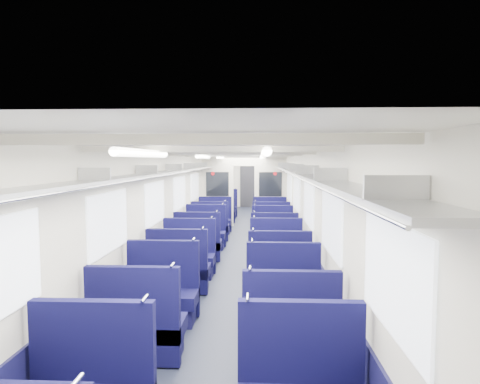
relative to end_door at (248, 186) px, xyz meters
The scene contains 33 objects.
floor 9.00m from the end_door, 90.00° to the right, with size 2.80×18.00×0.01m, color black.
ceiling 9.04m from the end_door, 90.00° to the right, with size 2.80×18.00×0.01m, color silver.
wall_left 9.05m from the end_door, 98.90° to the right, with size 0.02×18.00×2.35m, color beige.
dado_left 9.07m from the end_door, 98.81° to the right, with size 0.03×17.90×0.70m, color black.
wall_right 9.05m from the end_door, 81.10° to the right, with size 0.02×18.00×2.35m, color beige.
dado_right 9.07m from the end_door, 81.19° to the right, with size 0.03×17.90×0.70m, color black.
wall_far 0.19m from the end_door, 90.00° to the left, with size 2.80×0.02×2.35m, color beige.
luggage_rack_left 9.07m from the end_door, 97.73° to the right, with size 0.36×17.40×0.18m.
luggage_rack_right 9.07m from the end_door, 82.27° to the right, with size 0.36×17.40×0.18m.
windows 9.41m from the end_door, 90.00° to the right, with size 2.78×15.60×0.75m.
ceiling_fittings 9.29m from the end_door, 90.00° to the right, with size 2.70×16.06×0.11m.
end_door is the anchor object (origin of this frame).
bulkhead 5.59m from the end_door, 90.00° to the right, with size 2.80×0.10×2.35m.
seat_4 14.88m from the end_door, 93.20° to the right, with size 1.00×0.55×1.12m.
seat_5 14.97m from the end_door, 86.82° to the right, with size 1.00×0.55×1.12m.
seat_6 13.77m from the end_door, 93.46° to the right, with size 1.00×0.55×1.12m.
seat_7 13.83m from the end_door, 86.56° to the right, with size 1.00×0.55×1.12m.
seat_8 12.55m from the end_door, 93.80° to the right, with size 1.00×0.55×1.12m.
seat_9 12.65m from the end_door, 86.23° to the right, with size 1.00×0.55×1.12m.
seat_10 11.60m from the end_door, 94.11° to the right, with size 1.00×0.55×1.12m.
seat_11 11.50m from the end_door, 85.86° to the right, with size 1.00×0.55×1.12m.
seat_12 10.40m from the end_door, 94.58° to the right, with size 1.00×0.55×1.12m.
seat_13 10.44m from the end_door, 85.43° to the right, with size 1.00×0.55×1.12m.
seat_14 9.14m from the end_door, 95.22° to the right, with size 1.00×0.55×1.12m.
seat_15 9.32m from the end_door, 84.88° to the right, with size 1.00×0.55×1.12m.
seat_16 8.18m from the end_door, 95.85° to the right, with size 1.00×0.55×1.12m.
seat_17 8.19m from the end_door, 84.17° to the right, with size 1.00×0.55×1.12m.
seat_18 7.03m from the end_door, 96.81° to the right, with size 1.00×0.55×1.12m.
seat_19 7.02m from the end_door, 83.18° to the right, with size 1.00×0.55×1.12m.
seat_20 4.97m from the end_door, 99.69° to the right, with size 1.00×0.55×1.12m.
seat_21 4.99m from the end_door, 80.35° to the right, with size 1.00×0.55×1.12m.
seat_22 3.77m from the end_door, 102.90° to the right, with size 1.00×0.55×1.12m.
seat_23 3.73m from the end_door, 76.95° to the right, with size 1.00×0.55×1.12m.
Camera 1 is at (0.49, -10.21, 2.20)m, focal length 30.80 mm.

